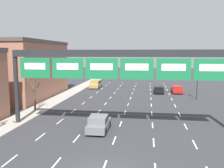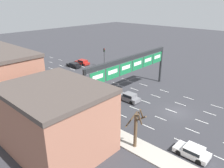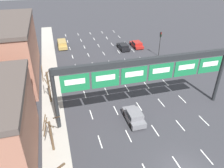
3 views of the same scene
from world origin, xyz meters
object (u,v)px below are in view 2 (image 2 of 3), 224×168
object	(u,v)px
car_red	(82,62)
tree_bare_third	(59,92)
tree_bare_closest	(136,127)
sign_gantry	(131,64)
car_grey	(129,97)
suv_gold	(18,71)
car_white	(193,151)
car_black	(74,65)
tree_bare_second	(98,112)
traffic_light_near_gantry	(104,54)

from	to	relation	value
car_red	tree_bare_third	size ratio (longest dim) A/B	0.82
car_red	tree_bare_closest	bearing A→B (deg)	-120.68
sign_gantry	car_grey	bearing A→B (deg)	-144.86
car_grey	tree_bare_closest	world-z (taller)	tree_bare_closest
car_grey	car_red	bearing A→B (deg)	67.88
tree_bare_third	sign_gantry	bearing A→B (deg)	-26.49
tree_bare_closest	tree_bare_third	world-z (taller)	tree_bare_closest
suv_gold	car_grey	bearing A→B (deg)	-77.58
car_white	car_grey	bearing A→B (deg)	65.32
car_black	car_red	distance (m)	3.37
car_grey	suv_gold	xyz separation A→B (m)	(-6.34, 28.77, 0.10)
car_grey	tree_bare_closest	distance (m)	13.15
sign_gantry	suv_gold	world-z (taller)	sign_gantry
car_white	tree_bare_second	distance (m)	12.80
suv_gold	car_red	bearing A→B (deg)	-15.06
car_black	car_red	world-z (taller)	car_red
traffic_light_near_gantry	tree_bare_closest	bearing A→B (deg)	-129.37
car_black	car_grey	bearing A→B (deg)	-105.37
car_black	tree_bare_second	xyz separation A→B (m)	(-16.30, -26.09, 1.76)
car_black	sign_gantry	bearing A→B (deg)	-101.92
car_grey	traffic_light_near_gantry	size ratio (longest dim) A/B	0.79
car_white	traffic_light_near_gantry	xyz separation A→B (m)	(18.94, 32.61, 2.88)
traffic_light_near_gantry	tree_bare_third	distance (m)	24.66
sign_gantry	tree_bare_second	distance (m)	12.63
car_black	tree_bare_second	bearing A→B (deg)	-122.00
tree_bare_closest	tree_bare_third	xyz separation A→B (m)	(0.02, 15.61, -0.11)
sign_gantry	car_white	world-z (taller)	sign_gantry
tree_bare_closest	traffic_light_near_gantry	bearing A→B (deg)	50.63
car_grey	tree_bare_third	world-z (taller)	tree_bare_third
traffic_light_near_gantry	tree_bare_closest	xyz separation A→B (m)	(-21.99, -26.79, -0.68)
tree_bare_second	traffic_light_near_gantry	bearing A→B (deg)	42.68
traffic_light_near_gantry	suv_gold	bearing A→B (deg)	150.32
car_grey	traffic_light_near_gantry	world-z (taller)	traffic_light_near_gantry
tree_bare_closest	tree_bare_second	bearing A→B (deg)	90.34
suv_gold	car_red	distance (m)	16.83
car_black	suv_gold	xyz separation A→B (m)	(-12.91, 4.84, 0.23)
suv_gold	car_red	xyz separation A→B (m)	(16.25, -4.37, -0.18)
sign_gantry	car_black	bearing A→B (deg)	78.08
suv_gold	traffic_light_near_gantry	size ratio (longest dim) A/B	0.96
car_white	tree_bare_closest	bearing A→B (deg)	117.61
car_white	tree_bare_second	size ratio (longest dim) A/B	0.88
car_white	car_grey	distance (m)	15.92
car_white	traffic_light_near_gantry	size ratio (longest dim) A/B	0.78
car_black	tree_bare_third	world-z (taller)	tree_bare_third
car_white	car_red	world-z (taller)	car_red
car_red	sign_gantry	bearing A→B (deg)	-109.35
sign_gantry	car_black	size ratio (longest dim) A/B	4.95
car_white	tree_bare_second	xyz separation A→B (m)	(-3.08, 12.30, 1.73)
car_grey	suv_gold	distance (m)	29.46
car_grey	tree_bare_second	world-z (taller)	tree_bare_second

